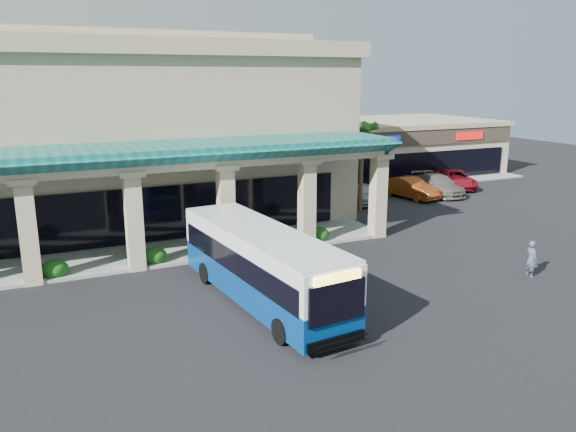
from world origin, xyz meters
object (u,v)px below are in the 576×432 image
car_silver (363,193)px  car_white (410,188)px  pedestrian (531,259)px  transit_bus (262,267)px  car_gray (455,179)px  car_red (438,185)px

car_silver → car_white: bearing=13.7°
pedestrian → car_white: (5.44, 16.28, -0.07)m
transit_bus → pedestrian: transit_bus is taller
car_silver → car_gray: bearing=23.5°
car_red → car_gray: car_red is taller
transit_bus → pedestrian: 12.54m
pedestrian → car_red: pedestrian is taller
car_red → car_gray: (2.98, 1.57, -0.04)m
pedestrian → transit_bus: bearing=85.4°
pedestrian → car_gray: pedestrian is taller
transit_bus → pedestrian: size_ratio=6.40×
car_white → car_gray: (5.71, 1.69, -0.04)m
pedestrian → car_silver: bearing=1.5°
car_white → car_gray: car_white is taller
pedestrian → car_gray: (11.14, 17.98, -0.12)m
pedestrian → car_white: 17.17m
car_white → pedestrian: bearing=-119.6°
pedestrian → car_red: size_ratio=0.32×
car_gray → pedestrian: bearing=-100.9°
pedestrian → car_gray: bearing=-25.7°
transit_bus → car_silver: 19.52m
car_silver → car_red: 6.85m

